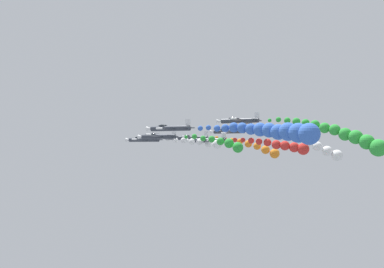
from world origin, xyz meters
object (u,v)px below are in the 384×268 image
(airplane_lead, at_px, (143,140))
(airplane_left_inner, at_px, (158,136))
(airplane_left_outer, at_px, (207,140))
(airplane_trailing, at_px, (228,131))
(airplane_right_outer, at_px, (169,128))
(airplane_right_inner, at_px, (192,138))
(airplane_high_slot, at_px, (239,121))

(airplane_lead, xyz_separation_m, airplane_left_inner, (-6.97, -9.07, 0.60))
(airplane_left_outer, distance_m, airplane_trailing, 16.29)
(airplane_left_outer, xyz_separation_m, airplane_trailing, (16.03, 1.39, 2.55))
(airplane_right_outer, height_order, airplane_trailing, airplane_trailing)
(airplane_right_inner, bearing_deg, airplane_right_outer, -161.84)
(airplane_high_slot, bearing_deg, airplane_lead, 91.61)
(airplane_right_inner, distance_m, airplane_high_slot, 18.43)
(airplane_left_inner, relative_size, airplane_right_inner, 1.00)
(airplane_left_inner, distance_m, airplane_trailing, 24.91)
(airplane_right_outer, bearing_deg, airplane_lead, 48.28)
(airplane_left_inner, height_order, airplane_right_outer, airplane_right_outer)
(airplane_right_inner, height_order, airplane_left_outer, airplane_right_inner)
(airplane_high_slot, bearing_deg, airplane_trailing, 30.58)
(airplane_trailing, bearing_deg, airplane_right_outer, -178.48)
(airplane_trailing, bearing_deg, airplane_high_slot, -149.42)
(airplane_right_inner, distance_m, airplane_right_outer, 25.17)
(airplane_lead, xyz_separation_m, airplane_right_outer, (-15.60, -17.50, 2.04))
(airplane_lead, relative_size, airplane_right_outer, 1.00)
(airplane_right_outer, bearing_deg, airplane_left_inner, 44.32)
(airplane_left_outer, height_order, airplane_trailing, airplane_trailing)
(airplane_lead, height_order, airplane_trailing, airplane_trailing)
(airplane_lead, xyz_separation_m, airplane_high_slot, (0.73, -26.07, 4.22))
(airplane_left_inner, distance_m, airplane_right_inner, 15.25)
(airplane_lead, distance_m, airplane_trailing, 23.69)
(airplane_left_outer, distance_m, airplane_right_outer, 16.44)
(airplane_right_inner, height_order, airplane_right_outer, airplane_right_outer)
(airplane_left_inner, distance_m, airplane_high_slot, 19.02)
(airplane_lead, bearing_deg, airplane_left_inner, -127.54)
(airplane_lead, xyz_separation_m, airplane_right_inner, (8.26, -9.67, 0.50))
(airplane_left_outer, relative_size, airplane_high_slot, 1.00)
(airplane_right_outer, relative_size, airplane_trailing, 1.00)
(airplane_lead, relative_size, airplane_left_outer, 1.00)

